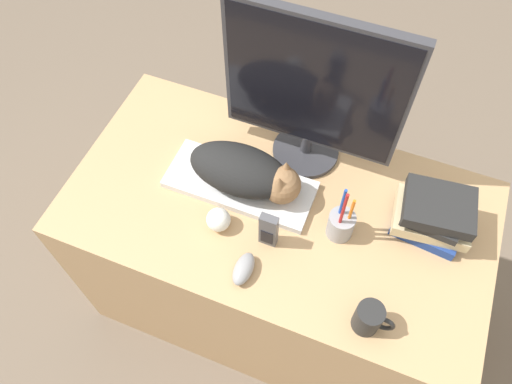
{
  "coord_description": "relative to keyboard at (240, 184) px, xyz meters",
  "views": [
    {
      "loc": [
        0.22,
        -0.4,
        2.06
      ],
      "look_at": [
        -0.07,
        0.33,
        0.82
      ],
      "focal_mm": 35.0,
      "sensor_mm": 36.0,
      "label": 1
    }
  ],
  "objects": [
    {
      "name": "keyboard",
      "position": [
        0.0,
        0.0,
        0.0
      ],
      "size": [
        0.46,
        0.18,
        0.02
      ],
      "color": "silver",
      "rests_on": "desk"
    },
    {
      "name": "ground_plane",
      "position": [
        0.13,
        -0.37,
        -0.77
      ],
      "size": [
        12.0,
        12.0,
        0.0
      ],
      "primitive_type": "plane",
      "color": "#6B5B4C"
    },
    {
      "name": "cat",
      "position": [
        0.03,
        0.0,
        0.08
      ],
      "size": [
        0.35,
        0.17,
        0.14
      ],
      "color": "black",
      "rests_on": "keyboard"
    },
    {
      "name": "book_stack",
      "position": [
        0.57,
        0.07,
        0.06
      ],
      "size": [
        0.23,
        0.18,
        0.14
      ],
      "color": "navy",
      "rests_on": "desk"
    },
    {
      "name": "coffee_mug",
      "position": [
        0.48,
        -0.28,
        0.04
      ],
      "size": [
        0.11,
        0.07,
        0.1
      ],
      "color": "black",
      "rests_on": "desk"
    },
    {
      "name": "desk",
      "position": [
        0.13,
        -0.02,
        -0.39
      ],
      "size": [
        1.29,
        0.69,
        0.76
      ],
      "color": "tan",
      "rests_on": "ground_plane"
    },
    {
      "name": "computer_mouse",
      "position": [
        0.12,
        -0.26,
        0.01
      ],
      "size": [
        0.05,
        0.1,
        0.04
      ],
      "color": "gray",
      "rests_on": "desk"
    },
    {
      "name": "monitor",
      "position": [
        0.15,
        0.2,
        0.27
      ],
      "size": [
        0.52,
        0.21,
        0.53
      ],
      "color": "#333338",
      "rests_on": "desk"
    },
    {
      "name": "pen_cup",
      "position": [
        0.33,
        -0.04,
        0.04
      ],
      "size": [
        0.08,
        0.08,
        0.23
      ],
      "color": "#939399",
      "rests_on": "desk"
    },
    {
      "name": "phone",
      "position": [
        0.15,
        -0.15,
        0.06
      ],
      "size": [
        0.05,
        0.03,
        0.14
      ],
      "color": "#4C4C51",
      "rests_on": "desk"
    },
    {
      "name": "baseball",
      "position": [
        -0.01,
        -0.15,
        0.02
      ],
      "size": [
        0.07,
        0.07,
        0.07
      ],
      "color": "silver",
      "rests_on": "desk"
    }
  ]
}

